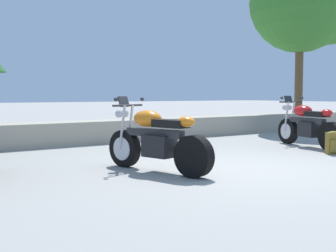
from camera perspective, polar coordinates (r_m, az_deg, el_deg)
ground_plane at (r=7.09m, az=9.87°, el=-5.63°), size 120.00×120.00×0.00m
stone_wall at (r=10.98m, az=-7.85°, el=-0.66°), size 36.00×0.80×0.55m
motorcycle_orange_centre at (r=6.63m, az=-1.66°, el=-2.01°), size 0.88×2.03×1.18m
motorcycle_red_far_right at (r=10.31m, az=18.25°, el=0.02°), size 0.77×2.05×1.18m
rider_backpack at (r=9.23m, az=21.43°, el=-2.05°), size 0.35×0.34×0.47m
leafy_tree_mid_left at (r=15.99m, az=18.10°, el=15.32°), size 3.69×3.51×5.63m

